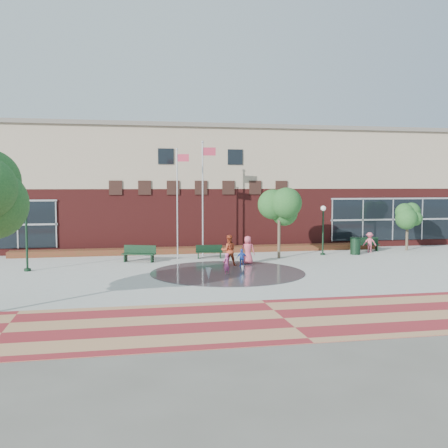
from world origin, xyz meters
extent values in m
plane|color=#666056|center=(0.00, 0.00, 0.00)|extent=(120.00, 120.00, 0.00)
cube|color=#A8A8A0|center=(0.00, 4.00, 0.00)|extent=(46.00, 18.00, 0.01)
cube|color=maroon|center=(0.00, -7.00, 0.00)|extent=(46.00, 6.00, 0.01)
cylinder|color=#383A3D|center=(0.00, 3.00, 0.00)|extent=(8.40, 8.40, 0.01)
cube|color=#5A1C1A|center=(0.00, 17.50, 2.25)|extent=(44.00, 10.00, 4.50)
cube|color=tan|center=(0.00, 17.50, 6.75)|extent=(44.00, 10.00, 4.50)
cube|color=slate|center=(0.00, 17.50, 9.05)|extent=(44.40, 10.40, 0.30)
cube|color=black|center=(15.00, 12.48, 2.11)|extent=(10.00, 0.12, 3.19)
cube|color=black|center=(-2.50, 12.48, 6.79)|extent=(1.10, 0.10, 1.10)
cube|color=black|center=(2.50, 12.48, 6.79)|extent=(1.10, 0.10, 1.10)
cube|color=maroon|center=(0.00, 11.60, 0.00)|extent=(26.00, 1.20, 0.40)
cylinder|color=silver|center=(-2.10, 8.86, 3.51)|extent=(0.09, 0.09, 7.02)
sphere|color=silver|center=(-2.10, 8.86, 7.06)|extent=(0.14, 0.14, 0.14)
cube|color=#B62E46|center=(-1.73, 8.76, 6.51)|extent=(0.74, 0.23, 0.47)
cylinder|color=silver|center=(-0.29, 9.87, 3.79)|extent=(0.10, 0.10, 7.58)
sphere|color=silver|center=(-0.29, 9.87, 7.63)|extent=(0.16, 0.16, 0.16)
cube|color=#B62E46|center=(0.15, 9.83, 7.00)|extent=(0.87, 0.11, 0.53)
cylinder|color=black|center=(-10.79, 5.62, 1.75)|extent=(0.12, 0.12, 3.49)
cylinder|color=black|center=(-10.79, 5.62, 0.08)|extent=(0.37, 0.37, 0.16)
sphere|color=silver|center=(-10.79, 5.62, 3.68)|extent=(0.41, 0.41, 0.41)
cylinder|color=black|center=(7.81, 8.78, 1.52)|extent=(0.11, 0.11, 3.04)
cylinder|color=black|center=(7.81, 8.78, 0.07)|extent=(0.32, 0.32, 0.14)
sphere|color=silver|center=(7.81, 8.78, 3.20)|extent=(0.36, 0.36, 0.36)
cube|color=black|center=(-4.61, 7.92, 0.52)|extent=(2.14, 1.27, 0.07)
cube|color=black|center=(-4.52, 8.16, 0.78)|extent=(1.95, 0.79, 0.52)
cube|color=black|center=(-0.05, 8.67, 0.43)|extent=(1.77, 0.63, 0.06)
cube|color=black|center=(-0.03, 8.88, 0.65)|extent=(1.73, 0.20, 0.43)
cube|color=black|center=(11.63, 10.16, 0.50)|extent=(2.05, 0.88, 0.07)
cube|color=black|center=(11.67, 10.40, 0.75)|extent=(1.96, 0.39, 0.50)
cylinder|color=black|center=(10.11, 8.58, 0.57)|extent=(0.69, 0.69, 1.14)
cylinder|color=black|center=(10.11, 8.58, 1.17)|extent=(0.73, 0.73, 0.07)
cylinder|color=#483B2C|center=(4.41, 7.85, 1.40)|extent=(0.19, 0.19, 2.80)
cylinder|color=#483B2C|center=(14.79, 9.96, 1.09)|extent=(0.19, 0.19, 2.17)
cone|color=white|center=(-1.40, 0.97, 0.00)|extent=(0.31, 0.31, 0.60)
cone|color=white|center=(0.75, 2.64, 0.00)|extent=(0.18, 0.18, 0.39)
imported|color=#DB4B90|center=(-0.18, 2.43, 0.58)|extent=(0.50, 0.48, 1.16)
imported|color=#AB3E21|center=(0.55, 5.32, 0.93)|extent=(0.90, 0.70, 1.85)
imported|color=#DD4E65|center=(1.84, 5.89, 0.85)|extent=(0.97, 0.80, 1.71)
imported|color=blue|center=(1.20, 4.71, 0.54)|extent=(0.64, 0.28, 1.08)
imported|color=#D65268|center=(11.57, 9.40, 0.72)|extent=(1.04, 0.77, 1.44)
camera|label=1|loc=(-5.68, -24.67, 4.79)|focal=42.00mm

